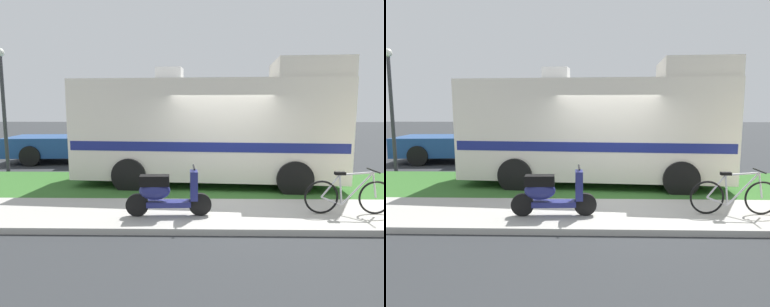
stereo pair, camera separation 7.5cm
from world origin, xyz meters
TOP-DOWN VIEW (x-y plane):
  - ground_plane at (0.00, 0.00)m, footprint 80.00×80.00m
  - sidewalk at (0.00, -1.20)m, footprint 24.00×2.00m
  - grass_strip at (0.00, 1.50)m, footprint 24.00×3.40m
  - motorhome_rv at (-0.18, 1.77)m, footprint 7.31×2.93m
  - scooter at (-1.19, -1.46)m, footprint 1.66×0.50m
  - bicycle at (2.40, -1.28)m, footprint 1.73×0.52m
  - pickup_truck_near at (-4.80, 5.86)m, footprint 5.37×2.54m
  - street_lamp_post at (-7.06, 3.60)m, footprint 0.28×0.28m

SIDE VIEW (x-z plane):
  - ground_plane at x=0.00m, z-range 0.00..0.00m
  - grass_strip at x=0.00m, z-range 0.00..0.08m
  - sidewalk at x=0.00m, z-range 0.00..0.12m
  - bicycle at x=2.40m, z-range 0.05..0.94m
  - scooter at x=-1.19m, z-range 0.09..1.06m
  - pickup_truck_near at x=-4.80m, z-range 0.06..1.84m
  - motorhome_rv at x=-0.18m, z-range -0.08..3.34m
  - street_lamp_post at x=-7.06m, z-range 0.45..4.55m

